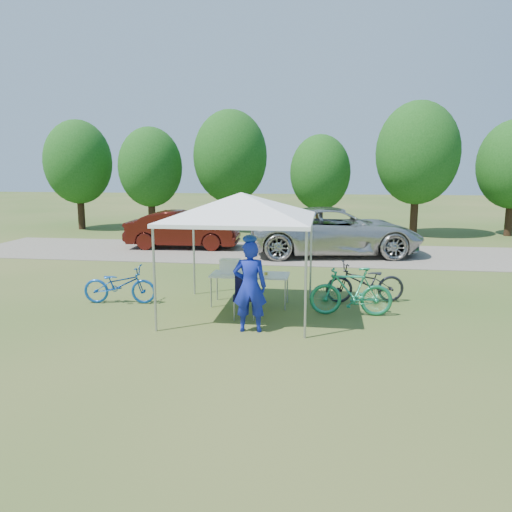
{
  "coord_description": "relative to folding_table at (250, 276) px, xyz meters",
  "views": [
    {
      "loc": [
        1.86,
        -10.79,
        3.29
      ],
      "look_at": [
        0.05,
        2.0,
        0.96
      ],
      "focal_mm": 35.0,
      "sensor_mm": 36.0,
      "label": 1
    }
  ],
  "objects": [
    {
      "name": "ground",
      "position": [
        -0.09,
        -0.68,
        -0.72
      ],
      "size": [
        100.0,
        100.0,
        0.0
      ],
      "primitive_type": "plane",
      "color": "#2D5119",
      "rests_on": "ground"
    },
    {
      "name": "gravel_strip",
      "position": [
        -0.09,
        7.32,
        -0.71
      ],
      "size": [
        24.0,
        5.0,
        0.02
      ],
      "primitive_type": "cube",
      "color": "gray",
      "rests_on": "ground"
    },
    {
      "name": "canopy",
      "position": [
        -0.09,
        -0.68,
        1.93
      ],
      "size": [
        4.53,
        4.53,
        3.0
      ],
      "color": "#A5A5AA",
      "rests_on": "ground"
    },
    {
      "name": "treeline",
      "position": [
        -0.38,
        13.37,
        2.82
      ],
      "size": [
        24.89,
        4.28,
        6.3
      ],
      "color": "#382314",
      "rests_on": "ground"
    },
    {
      "name": "folding_table",
      "position": [
        0.0,
        0.0,
        0.0
      ],
      "size": [
        1.85,
        0.77,
        0.76
      ],
      "color": "white",
      "rests_on": "ground"
    },
    {
      "name": "folding_chair",
      "position": [
        0.03,
        -0.93,
        -0.16
      ],
      "size": [
        0.54,
        0.56,
        0.94
      ],
      "rotation": [
        0.0,
        0.0,
        0.15
      ],
      "color": "black",
      "rests_on": "ground"
    },
    {
      "name": "cooler",
      "position": [
        -0.48,
        0.0,
        0.22
      ],
      "size": [
        0.47,
        0.32,
        0.34
      ],
      "color": "white",
      "rests_on": "folding_table"
    },
    {
      "name": "ice_cream_cup",
      "position": [
        0.39,
        -0.05,
        0.07
      ],
      "size": [
        0.08,
        0.08,
        0.06
      ],
      "primitive_type": "cylinder",
      "color": "gold",
      "rests_on": "folding_table"
    },
    {
      "name": "cyclist",
      "position": [
        0.29,
        -1.91,
        0.21
      ],
      "size": [
        0.71,
        0.5,
        1.85
      ],
      "primitive_type": "imported",
      "rotation": [
        0.0,
        0.0,
        3.24
      ],
      "color": "#1321A2",
      "rests_on": "ground"
    },
    {
      "name": "bike_blue",
      "position": [
        -3.15,
        -0.29,
        -0.26
      ],
      "size": [
        1.81,
        0.8,
        0.92
      ],
      "primitive_type": "imported",
      "rotation": [
        0.0,
        0.0,
        1.68
      ],
      "color": "#124CA2",
      "rests_on": "ground"
    },
    {
      "name": "bike_green",
      "position": [
        2.36,
        -0.52,
        -0.17
      ],
      "size": [
        1.84,
        0.59,
        1.1
      ],
      "primitive_type": "imported",
      "rotation": [
        0.0,
        0.0,
        -1.53
      ],
      "color": "#1C8055",
      "rests_on": "ground"
    },
    {
      "name": "bike_dark",
      "position": [
        2.76,
        0.62,
        -0.21
      ],
      "size": [
        2.03,
        1.07,
        1.01
      ],
      "primitive_type": "imported",
      "rotation": [
        0.0,
        0.0,
        -1.36
      ],
      "color": "black",
      "rests_on": "ground"
    },
    {
      "name": "minivan",
      "position": [
        2.13,
        7.26,
        0.19
      ],
      "size": [
        6.77,
        3.93,
        1.77
      ],
      "primitive_type": "imported",
      "rotation": [
        0.0,
        0.0,
        1.73
      ],
      "color": "#BBBAB6",
      "rests_on": "gravel_strip"
    },
    {
      "name": "sedan",
      "position": [
        -3.98,
        7.96,
        0.05
      ],
      "size": [
        4.61,
        1.82,
        1.49
      ],
      "primitive_type": "imported",
      "rotation": [
        0.0,
        0.0,
        1.62
      ],
      "color": "#41100A",
      "rests_on": "gravel_strip"
    }
  ]
}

